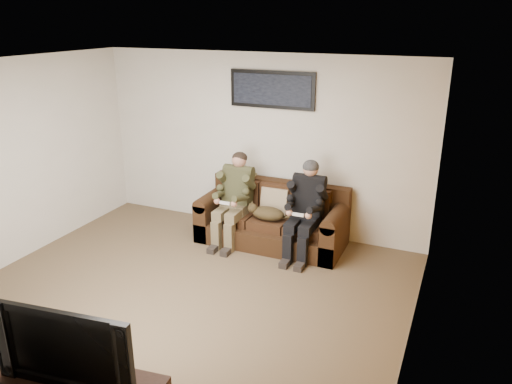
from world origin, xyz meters
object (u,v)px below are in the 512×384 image
at_px(framed_poster, 272,90).
at_px(television, 72,341).
at_px(person_right, 306,204).
at_px(person_left, 235,194).
at_px(sofa, 273,220).
at_px(cat, 267,213).

bearing_deg(framed_poster, television, -89.17).
distance_m(person_right, framed_poster, 1.67).
bearing_deg(television, person_left, 89.13).
bearing_deg(framed_poster, person_right, -37.81).
relative_size(person_left, television, 1.09).
relative_size(sofa, person_left, 1.62).
distance_m(cat, framed_poster, 1.71).
bearing_deg(television, person_right, 72.55).
relative_size(person_left, person_right, 0.99).
bearing_deg(person_left, person_right, 0.02).
height_order(person_right, cat, person_right).
bearing_deg(sofa, person_right, -17.94).
relative_size(person_right, framed_poster, 1.02).
xyz_separation_m(sofa, television, (-0.14, -3.77, 0.45)).
bearing_deg(television, framed_poster, 83.84).
bearing_deg(person_right, person_left, -179.98).
relative_size(cat, television, 0.57).
bearing_deg(framed_poster, cat, -73.12).
distance_m(person_right, cat, 0.58).
xyz_separation_m(sofa, person_left, (-0.53, -0.17, 0.39)).
bearing_deg(person_left, framed_poster, 59.98).
xyz_separation_m(cat, television, (-0.13, -3.55, 0.26)).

